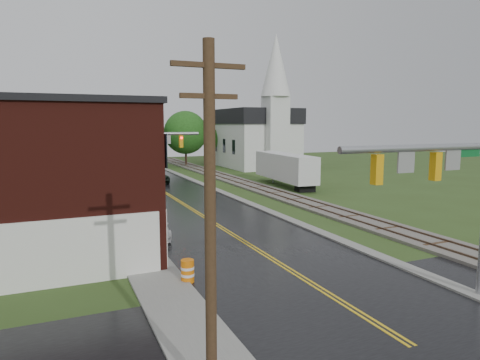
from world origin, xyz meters
TOP-DOWN VIEW (x-y plane):
  - ground at (0.00, 0.00)m, footprint 160.00×160.00m
  - main_road at (0.00, 30.00)m, footprint 10.00×90.00m
  - cross_road at (0.00, 2.00)m, footprint 60.00×9.00m
  - curb_right at (5.40, 35.00)m, footprint 0.80×70.00m
  - sidewalk_left at (-6.20, 25.00)m, footprint 2.40×50.00m
  - brick_building at (-12.48, 15.00)m, footprint 14.30×10.30m
  - yellow_house at (-11.00, 26.00)m, footprint 8.00×7.00m
  - darkred_building at (-10.00, 35.00)m, footprint 7.00×6.00m
  - church at (20.00, 53.74)m, footprint 10.40×18.40m
  - railroad at (10.00, 35.00)m, footprint 3.20×80.00m
  - traffic_signal_near at (3.47, 2.00)m, footprint 7.34×0.30m
  - traffic_signal_far at (-3.47, 27.00)m, footprint 7.34×0.43m
  - utility_pole_a at (-6.80, 0.00)m, footprint 1.80×0.28m
  - utility_pole_b at (-6.80, 22.00)m, footprint 1.80×0.28m
  - utility_pole_c at (-6.80, 44.00)m, footprint 1.80×0.28m
  - tree_left_c at (-13.85, 39.90)m, footprint 6.00×6.00m
  - tree_left_e at (-8.85, 45.90)m, footprint 6.40×6.40m
  - suv_dark at (0.80, 40.67)m, footprint 2.71×5.34m
  - pickup_white at (-4.80, 16.58)m, footprint 2.24×4.65m
  - semi_trailer at (13.62, 32.50)m, footprint 3.27×11.67m
  - construction_barrel at (-5.00, 8.26)m, footprint 0.60×0.60m

SIDE VIEW (x-z plane):
  - ground at x=0.00m, z-range 0.00..0.00m
  - main_road at x=0.00m, z-range -0.01..0.01m
  - cross_road at x=0.00m, z-range -0.01..0.01m
  - curb_right at x=5.40m, z-range -0.06..0.06m
  - sidewalk_left at x=-6.20m, z-range -0.06..0.06m
  - railroad at x=10.00m, z-range -0.04..0.26m
  - construction_barrel at x=-5.00m, z-range 0.00..1.04m
  - pickup_white at x=-4.80m, z-range 0.00..1.31m
  - suv_dark at x=0.80m, z-range 0.00..1.45m
  - darkred_building at x=-10.00m, z-range 0.00..4.40m
  - semi_trailer at x=13.62m, z-range 0.36..4.04m
  - yellow_house at x=-11.00m, z-range 0.00..6.40m
  - brick_building at x=-12.48m, z-range 0.00..8.30m
  - tree_left_c at x=-13.85m, z-range 0.69..8.34m
  - utility_pole_a at x=-6.80m, z-range 0.22..9.22m
  - utility_pole_b at x=-6.80m, z-range 0.22..9.22m
  - utility_pole_c at x=-6.80m, z-range 0.22..9.22m
  - tree_left_e at x=-8.85m, z-range 0.73..8.89m
  - traffic_signal_near at x=3.47m, z-range 1.37..8.57m
  - traffic_signal_far at x=-3.47m, z-range 1.37..8.57m
  - church at x=20.00m, z-range -4.17..15.83m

